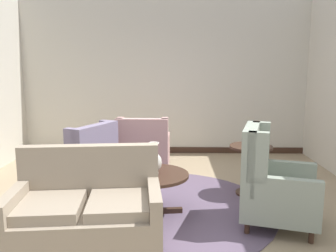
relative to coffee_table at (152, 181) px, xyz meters
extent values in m
plane|color=#9E896B|center=(0.06, -0.11, -0.41)|extent=(8.96, 8.96, 0.00)
cube|color=beige|center=(0.06, 3.09, 1.15)|extent=(5.88, 0.08, 3.13)
cube|color=#382319|center=(0.06, 3.03, -0.35)|extent=(5.72, 0.03, 0.12)
cylinder|color=#5B4C60|center=(0.06, 0.19, -0.41)|extent=(2.89, 2.89, 0.01)
cylinder|color=#382319|center=(0.00, 0.00, 0.08)|extent=(0.86, 0.86, 0.04)
cylinder|color=#382319|center=(0.00, 0.00, -0.15)|extent=(0.10, 0.10, 0.42)
cube|color=#382319|center=(0.22, 0.02, -0.38)|extent=(0.29, 0.09, 0.07)
cube|color=#382319|center=(-0.11, 0.19, -0.38)|extent=(0.19, 0.27, 0.07)
cube|color=#382319|center=(-0.13, -0.18, -0.38)|extent=(0.22, 0.26, 0.07)
cylinder|color=beige|center=(0.03, -0.02, 0.11)|extent=(0.10, 0.10, 0.02)
ellipsoid|color=beige|center=(0.03, -0.02, 0.23)|extent=(0.18, 0.18, 0.23)
cylinder|color=beige|center=(0.03, -0.02, 0.40)|extent=(0.08, 0.08, 0.12)
torus|color=beige|center=(0.03, -0.02, 0.46)|extent=(0.12, 0.12, 0.02)
cube|color=gray|center=(-0.57, -0.83, -0.13)|extent=(1.48, 0.96, 0.28)
cube|color=gray|center=(-0.61, -0.49, 0.27)|extent=(1.41, 0.28, 0.54)
cube|color=gray|center=(-0.87, -0.90, 0.05)|extent=(0.62, 0.68, 0.10)
cube|color=gray|center=(-0.26, -0.84, 0.05)|extent=(0.62, 0.68, 0.10)
cube|color=gray|center=(-1.21, -0.95, 0.11)|extent=(0.18, 0.73, 0.21)
cube|color=gray|center=(0.07, -0.81, 0.11)|extent=(0.18, 0.73, 0.21)
cylinder|color=#382319|center=(-1.20, -0.56, -0.34)|extent=(0.06, 0.06, 0.14)
cylinder|color=#382319|center=(-0.01, -0.44, -0.34)|extent=(0.06, 0.06, 0.14)
cube|color=gray|center=(1.41, -0.28, -0.13)|extent=(0.97, 0.95, 0.28)
cube|color=gray|center=(1.10, -0.19, 0.35)|extent=(0.35, 0.77, 0.68)
cube|color=gray|center=(1.10, -0.53, 0.43)|extent=(0.22, 0.15, 0.52)
cube|color=gray|center=(1.28, 0.10, 0.43)|extent=(0.22, 0.15, 0.52)
cube|color=gray|center=(1.37, -0.61, 0.13)|extent=(0.69, 0.29, 0.23)
cube|color=gray|center=(1.55, 0.02, 0.13)|extent=(0.69, 0.29, 0.23)
cylinder|color=#382319|center=(1.63, -0.65, -0.34)|extent=(0.06, 0.06, 0.14)
cylinder|color=#382319|center=(1.80, -0.08, -0.34)|extent=(0.06, 0.06, 0.14)
cylinder|color=#382319|center=(1.03, -0.48, -0.34)|extent=(0.06, 0.06, 0.14)
cylinder|color=#382319|center=(1.19, 0.10, -0.34)|extent=(0.06, 0.06, 0.14)
cube|color=tan|center=(-0.22, 1.60, -0.12)|extent=(0.81, 0.87, 0.31)
cube|color=tan|center=(-0.23, 1.24, 0.30)|extent=(0.80, 0.16, 0.53)
cube|color=tan|center=(0.12, 1.33, 0.36)|extent=(0.10, 0.20, 0.40)
cube|color=tan|center=(-0.58, 1.34, 0.36)|extent=(0.10, 0.20, 0.40)
cube|color=tan|center=(0.12, 1.64, 0.13)|extent=(0.12, 0.75, 0.18)
cube|color=tan|center=(-0.57, 1.66, 0.13)|extent=(0.12, 0.75, 0.18)
cylinder|color=#382319|center=(0.10, 1.93, -0.34)|extent=(0.06, 0.06, 0.14)
cylinder|color=#382319|center=(-0.53, 1.95, -0.34)|extent=(0.06, 0.06, 0.14)
cylinder|color=#382319|center=(0.08, 1.25, -0.34)|extent=(0.06, 0.06, 0.14)
cylinder|color=#382319|center=(-0.55, 1.26, -0.34)|extent=(0.06, 0.06, 0.14)
cube|color=slate|center=(-1.13, 0.82, -0.13)|extent=(1.15, 1.13, 0.29)
cube|color=slate|center=(-0.79, 0.66, 0.29)|extent=(0.48, 0.82, 0.54)
cube|color=slate|center=(-0.72, 1.04, 0.36)|extent=(0.22, 0.17, 0.41)
cube|color=slate|center=(-1.03, 0.36, 0.36)|extent=(0.22, 0.17, 0.41)
cube|color=slate|center=(-1.02, 1.17, 0.11)|extent=(0.75, 0.42, 0.18)
cube|color=slate|center=(-1.33, 0.50, 0.11)|extent=(0.75, 0.42, 0.18)
cylinder|color=#382319|center=(-1.31, 1.28, -0.34)|extent=(0.06, 0.06, 0.14)
cylinder|color=#382319|center=(-1.59, 0.66, -0.34)|extent=(0.06, 0.06, 0.14)
cylinder|color=#382319|center=(-0.66, 0.98, -0.34)|extent=(0.06, 0.06, 0.14)
cylinder|color=#382319|center=(-0.94, 0.36, -0.34)|extent=(0.06, 0.06, 0.14)
cylinder|color=#382319|center=(1.30, 0.68, 0.26)|extent=(0.57, 0.57, 0.03)
cylinder|color=#382319|center=(1.30, 0.68, -0.08)|extent=(0.07, 0.07, 0.66)
cylinder|color=#382319|center=(1.30, 0.68, -0.39)|extent=(0.37, 0.37, 0.04)
camera|label=1|loc=(0.26, -3.90, 1.32)|focal=37.11mm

